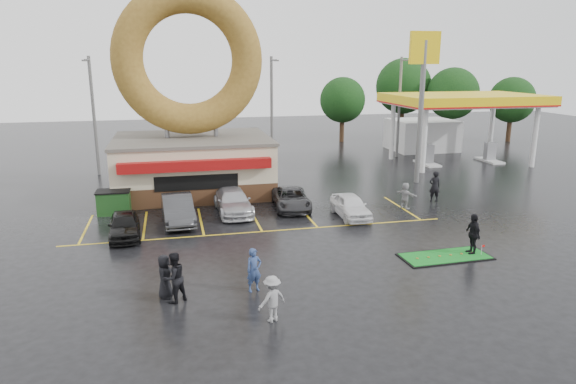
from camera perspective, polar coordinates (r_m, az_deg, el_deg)
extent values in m
plane|color=black|center=(23.60, -1.41, -7.00)|extent=(120.00, 120.00, 0.00)
cube|color=#472B19|center=(35.49, -10.40, 1.07)|extent=(10.00, 8.00, 1.20)
cube|color=beige|center=(35.14, -10.53, 3.85)|extent=(10.00, 8.00, 2.30)
cube|color=#59544C|center=(34.94, -10.62, 5.87)|extent=(10.20, 8.20, 0.20)
cube|color=maroon|center=(30.87, -10.17, 2.91)|extent=(9.00, 0.60, 0.60)
cylinder|color=slate|center=(34.82, -13.32, 6.86)|extent=(0.30, 0.30, 1.20)
cylinder|color=slate|center=(34.95, -8.03, 7.13)|extent=(0.30, 0.30, 1.20)
torus|color=brown|center=(34.59, -11.02, 14.25)|extent=(9.60, 2.00, 9.60)
cylinder|color=silver|center=(41.81, 14.89, 5.46)|extent=(0.40, 0.40, 5.00)
cylinder|color=silver|center=(47.27, 25.75, 5.50)|extent=(0.40, 0.40, 5.00)
cylinder|color=silver|center=(47.14, 11.52, 6.60)|extent=(0.40, 0.40, 5.00)
cylinder|color=silver|center=(52.05, 21.68, 6.59)|extent=(0.40, 0.40, 5.00)
cube|color=silver|center=(46.57, 18.92, 9.44)|extent=(12.00, 8.00, 0.50)
cube|color=yellow|center=(46.55, 18.95, 9.81)|extent=(12.30, 8.30, 0.70)
cube|color=#99999E|center=(45.60, 15.26, 4.10)|extent=(0.90, 0.60, 1.60)
cube|color=#99999E|center=(48.70, 21.53, 4.23)|extent=(0.90, 0.60, 1.60)
cube|color=silver|center=(53.02, 14.65, 6.16)|extent=(6.00, 5.00, 3.00)
cylinder|color=slate|center=(37.95, 14.52, 8.44)|extent=(0.36, 0.36, 10.00)
cube|color=yellow|center=(37.79, 14.96, 15.23)|extent=(2.20, 0.30, 2.20)
cylinder|color=slate|center=(42.14, -20.75, 7.83)|extent=(0.24, 0.24, 9.00)
cylinder|color=slate|center=(40.95, -21.46, 13.52)|extent=(0.12, 2.00, 0.12)
cube|color=slate|center=(39.96, -21.66, 13.43)|extent=(0.40, 0.18, 0.12)
cylinder|color=slate|center=(43.56, -1.82, 8.92)|extent=(0.24, 0.24, 9.00)
cylinder|color=slate|center=(42.39, -1.60, 14.46)|extent=(0.12, 2.00, 0.12)
cube|color=slate|center=(41.41, -1.32, 14.39)|extent=(0.40, 0.18, 0.12)
cylinder|color=slate|center=(48.25, 12.25, 9.13)|extent=(0.24, 0.24, 9.00)
cylinder|color=slate|center=(47.18, 13.04, 14.09)|extent=(0.12, 2.00, 0.12)
cube|color=slate|center=(46.28, 13.59, 14.00)|extent=(0.40, 0.18, 0.12)
cylinder|color=#332114|center=(60.25, 17.58, 6.83)|extent=(0.50, 0.50, 2.88)
sphere|color=black|center=(59.92, 17.85, 10.39)|extent=(5.60, 5.60, 5.60)
cylinder|color=#332114|center=(61.89, 23.33, 6.34)|extent=(0.50, 0.50, 2.52)
sphere|color=black|center=(61.59, 23.63, 9.37)|extent=(4.90, 4.90, 4.90)
cylinder|color=#332114|center=(61.88, 12.49, 7.50)|extent=(0.50, 0.50, 3.24)
sphere|color=black|center=(61.55, 12.71, 11.41)|extent=(6.30, 6.30, 6.30)
cylinder|color=#332114|center=(57.09, 6.00, 6.85)|extent=(0.50, 0.50, 2.52)
sphere|color=black|center=(56.76, 6.08, 10.14)|extent=(4.90, 4.90, 4.90)
imported|color=black|center=(26.97, -17.73, -3.52)|extent=(1.75, 3.82, 1.27)
imported|color=#323235|center=(28.65, -12.15, -1.87)|extent=(1.87, 4.66, 1.51)
imported|color=#ADADB2|center=(29.97, -6.13, -1.05)|extent=(2.05, 4.75, 1.36)
imported|color=#2B2B2D|center=(30.67, 0.35, -0.75)|extent=(2.44, 4.57, 1.22)
imported|color=white|center=(29.22, 6.96, -1.54)|extent=(1.55, 3.83, 1.31)
imported|color=navy|center=(19.82, -3.80, -8.63)|extent=(0.72, 0.57, 1.71)
imported|color=black|center=(19.34, -12.56, -9.27)|extent=(1.17, 1.12, 1.90)
imported|color=gray|center=(17.64, -1.79, -11.77)|extent=(1.21, 0.99, 1.63)
imported|color=black|center=(19.80, -13.54, -9.11)|extent=(0.70, 0.92, 1.67)
imported|color=black|center=(24.86, 19.85, -4.42)|extent=(0.56, 1.16, 1.91)
imported|color=#9B9B9E|center=(31.49, 12.90, -0.39)|extent=(1.10, 1.51, 1.58)
imported|color=black|center=(33.42, 15.98, 0.60)|extent=(0.76, 0.54, 1.96)
cube|color=#1D481B|center=(31.32, -18.77, -1.13)|extent=(1.83, 1.24, 1.30)
cube|color=black|center=(24.39, 17.05, -6.87)|extent=(4.14, 1.90, 0.05)
cube|color=#13731F|center=(24.38, 17.06, -6.81)|extent=(3.95, 1.70, 0.03)
cylinder|color=silver|center=(24.99, 20.71, -6.05)|extent=(0.02, 0.02, 0.46)
cube|color=red|center=(24.96, 20.89, -5.63)|extent=(0.14, 0.01, 0.10)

